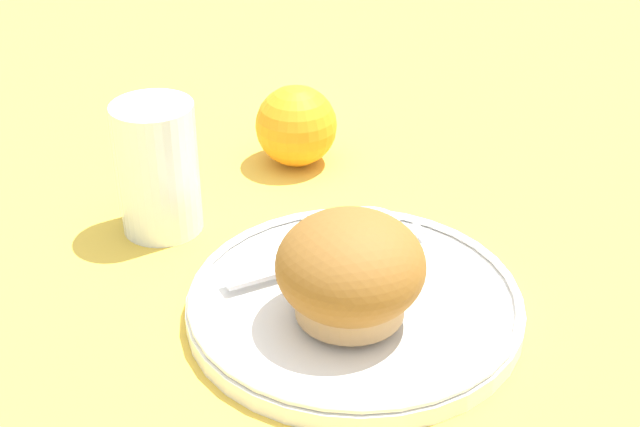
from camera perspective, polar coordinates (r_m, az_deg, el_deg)
ground_plane at (r=0.65m, az=2.20°, el=-6.44°), size 3.00×3.00×0.00m
plate at (r=0.65m, az=2.16°, el=-5.69°), size 0.24×0.24×0.02m
muffin at (r=0.60m, az=1.96°, el=-3.70°), size 0.10×0.10×0.07m
cream_ramekin at (r=0.69m, az=3.13°, el=-1.16°), size 0.05×0.05×0.02m
berry_pair at (r=0.69m, az=1.07°, el=-1.66°), size 0.02×0.01×0.01m
butter_knife at (r=0.67m, az=0.53°, el=-2.68°), size 0.17×0.04×0.00m
orange_fruit at (r=0.84m, az=-1.53°, el=5.64°), size 0.08×0.08×0.08m
juice_glass at (r=0.73m, az=-10.35°, el=2.87°), size 0.07×0.07×0.11m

